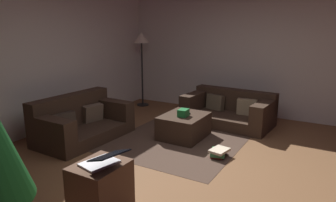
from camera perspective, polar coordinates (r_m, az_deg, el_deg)
The scene contains 13 objects.
ground_plane at distance 4.05m, azimuth 5.51°, elevation -13.27°, with size 6.40×6.40×0.00m, color brown.
rear_partition at distance 5.71m, azimuth -24.34°, elevation 7.10°, with size 6.40×0.12×2.60m, color beige.
corner_partition at distance 6.63m, azimuth 17.40°, elevation 8.41°, with size 0.12×6.40×2.60m, color beige.
couch_left at distance 5.34m, azimuth -16.06°, elevation -3.79°, with size 1.59×0.91×0.73m.
couch_right at distance 6.05m, azimuth 11.39°, elevation -1.75°, with size 1.04×1.71×0.63m.
ottoman at distance 5.20m, azimuth 3.00°, elevation -4.70°, with size 0.82×0.67×0.39m, color #332319.
gift_box at distance 5.05m, azimuth 2.89°, elevation -2.21°, with size 0.19×0.15×0.12m, color #19662D.
tv_remote at distance 5.23m, azimuth 3.38°, elevation -2.22°, with size 0.05×0.16×0.02m, color black.
side_table at distance 3.19m, azimuth -12.43°, elevation -15.86°, with size 0.52×0.44×0.55m, color #4C3323.
laptop at distance 3.00m, azimuth -12.06°, elevation -10.77°, with size 0.41×0.47×0.18m.
book_stack at distance 4.54m, azimuth 9.40°, elevation -9.43°, with size 0.34×0.29×0.12m.
corner_lamp at distance 7.17m, azimuth -4.96°, elevation 10.68°, with size 0.36×0.36×1.72m.
area_rug at distance 5.26m, azimuth 2.98°, elevation -6.70°, with size 2.60×2.00×0.01m, color #412F25.
Camera 1 is at (-3.30, -1.49, 1.83)m, focal length 32.61 mm.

